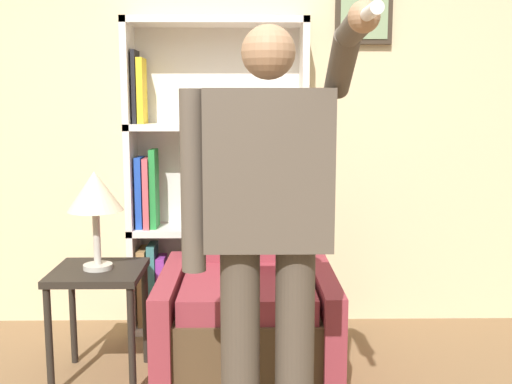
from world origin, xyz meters
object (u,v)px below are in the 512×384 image
Objects in this scene: bookcase at (204,187)px; person_standing at (267,225)px; side_table at (99,288)px; table_lamp at (95,194)px; armchair at (248,309)px.

person_standing is (0.34, -1.55, 0.08)m from bookcase.
bookcase reaches higher than person_standing.
table_lamp is at bearing 116.57° from side_table.
armchair is 0.66× the size of person_standing.
armchair is at bearing -67.77° from bookcase.
side_table is (-0.84, 0.82, -0.50)m from person_standing.
armchair is at bearing 4.86° from table_lamp.
table_lamp is at bearing -175.14° from armchair.
armchair is (0.27, -0.66, -0.56)m from bookcase.
person_standing is (0.07, -0.89, 0.64)m from armchair.
bookcase is 3.83× the size of table_lamp.
bookcase is 1.13× the size of person_standing.
bookcase is 3.25× the size of side_table.
armchair is 0.78m from side_table.
side_table is (-0.77, -0.07, 0.14)m from armchair.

